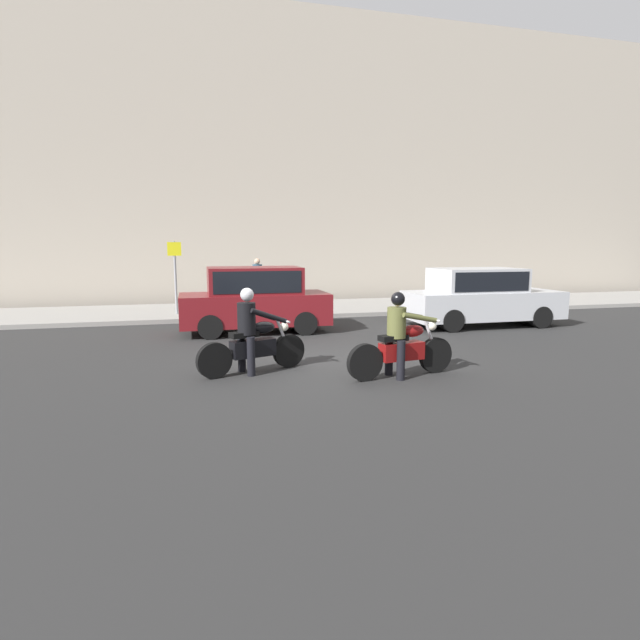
# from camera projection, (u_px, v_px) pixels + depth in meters

# --- Properties ---
(ground_plane) EXTENTS (80.00, 80.00, 0.00)m
(ground_plane) POSITION_uv_depth(u_px,v_px,m) (312.00, 359.00, 10.60)
(ground_plane) COLOR #262626
(sidewalk_slab) EXTENTS (40.00, 4.40, 0.14)m
(sidewalk_slab) POSITION_uv_depth(u_px,v_px,m) (261.00, 310.00, 18.26)
(sidewalk_slab) COLOR gray
(sidewalk_slab) RESTS_ON ground_plane
(building_facade) EXTENTS (40.00, 1.40, 11.85)m
(building_facade) POSITION_uv_depth(u_px,v_px,m) (247.00, 159.00, 20.66)
(building_facade) COLOR #A89E8E
(building_facade) RESTS_ON ground_plane
(motorcycle_with_rider_olive) EXTENTS (2.17, 0.75, 1.56)m
(motorcycle_with_rider_olive) POSITION_uv_depth(u_px,v_px,m) (401.00, 342.00, 9.11)
(motorcycle_with_rider_olive) COLOR black
(motorcycle_with_rider_olive) RESTS_ON ground_plane
(motorcycle_with_rider_black_leather) EXTENTS (2.12, 0.96, 1.61)m
(motorcycle_with_rider_black_leather) POSITION_uv_depth(u_px,v_px,m) (252.00, 339.00, 9.40)
(motorcycle_with_rider_black_leather) COLOR black
(motorcycle_with_rider_black_leather) RESTS_ON ground_plane
(parked_hatchback_maroon) EXTENTS (4.01, 1.76, 1.80)m
(parked_hatchback_maroon) POSITION_uv_depth(u_px,v_px,m) (255.00, 299.00, 13.78)
(parked_hatchback_maroon) COLOR maroon
(parked_hatchback_maroon) RESTS_ON ground_plane
(parked_sedan_silver) EXTENTS (4.59, 1.82, 1.72)m
(parked_sedan_silver) POSITION_uv_depth(u_px,v_px,m) (480.00, 296.00, 14.89)
(parked_sedan_silver) COLOR #B2B5BA
(parked_sedan_silver) RESTS_ON ground_plane
(street_sign_post) EXTENTS (0.44, 0.08, 2.38)m
(street_sign_post) POSITION_uv_depth(u_px,v_px,m) (175.00, 270.00, 16.46)
(street_sign_post) COLOR gray
(street_sign_post) RESTS_ON sidewalk_slab
(pedestrian_bystander) EXTENTS (0.34, 0.34, 1.79)m
(pedestrian_bystander) POSITION_uv_depth(u_px,v_px,m) (258.00, 279.00, 17.91)
(pedestrian_bystander) COLOR black
(pedestrian_bystander) RESTS_ON sidewalk_slab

